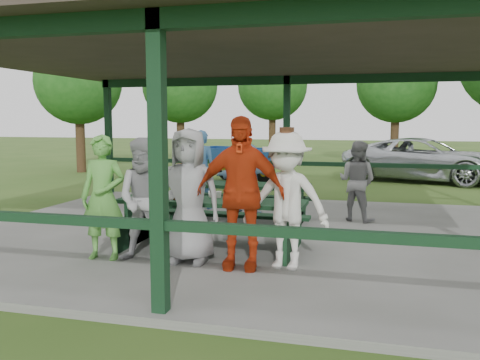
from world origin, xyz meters
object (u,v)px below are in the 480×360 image
(contestant_grey_left, at_px, (147,200))
(contestant_grey_mid, at_px, (189,196))
(pickup_truck, at_px, (425,160))
(farm_trailer, at_px, (232,164))
(spectator_grey, at_px, (357,181))
(picnic_table_near, at_px, (212,217))
(spectator_blue, at_px, (201,169))
(picnic_table_far, at_px, (240,198))
(contestant_red, at_px, (240,193))
(spectator_lblue, at_px, (248,179))
(contestant_white_fedora, at_px, (286,200))
(contestant_green, at_px, (103,197))

(contestant_grey_left, distance_m, contestant_grey_mid, 0.59)
(pickup_truck, bearing_deg, farm_trailer, 128.95)
(spectator_grey, bearing_deg, picnic_table_near, 76.54)
(spectator_blue, height_order, farm_trailer, spectator_blue)
(picnic_table_far, distance_m, contestant_red, 3.03)
(contestant_grey_left, bearing_deg, picnic_table_near, 44.40)
(spectator_grey, bearing_deg, picnic_table_far, 42.84)
(spectator_blue, height_order, spectator_grey, spectator_blue)
(spectator_grey, relative_size, farm_trailer, 0.44)
(picnic_table_near, relative_size, spectator_lblue, 1.91)
(contestant_white_fedora, distance_m, pickup_truck, 11.84)
(contestant_green, relative_size, spectator_grey, 1.13)
(contestant_white_fedora, bearing_deg, contestant_green, -167.58)
(spectator_grey, bearing_deg, contestant_red, 92.59)
(picnic_table_far, distance_m, contestant_grey_mid, 2.83)
(picnic_table_far, height_order, contestant_red, contestant_red)
(contestant_white_fedora, relative_size, spectator_blue, 1.07)
(contestant_grey_mid, bearing_deg, farm_trailer, 100.43)
(spectator_blue, bearing_deg, spectator_lblue, 157.50)
(spectator_lblue, bearing_deg, contestant_green, 68.52)
(contestant_green, bearing_deg, contestant_white_fedora, -1.83)
(contestant_red, xyz_separation_m, spectator_grey, (1.38, 3.65, -0.23))
(contestant_red, xyz_separation_m, spectator_lblue, (-0.81, 3.74, -0.26))
(farm_trailer, bearing_deg, spectator_lblue, -46.26)
(pickup_truck, bearing_deg, picnic_table_near, 178.36)
(contestant_red, bearing_deg, contestant_grey_mid, 169.09)
(picnic_table_far, bearing_deg, contestant_grey_left, -100.81)
(contestant_red, bearing_deg, contestant_grey_left, 177.52)
(contestant_grey_mid, distance_m, spectator_lblue, 3.65)
(contestant_grey_mid, distance_m, pickup_truck, 12.26)
(picnic_table_near, height_order, contestant_red, contestant_red)
(picnic_table_far, height_order, pickup_truck, pickup_truck)
(farm_trailer, bearing_deg, contestant_red, -48.85)
(spectator_grey, distance_m, farm_trailer, 7.10)
(contestant_white_fedora, relative_size, spectator_lblue, 1.24)
(contestant_white_fedora, bearing_deg, spectator_lblue, 119.36)
(picnic_table_far, distance_m, contestant_white_fedora, 3.10)
(contestant_red, bearing_deg, pickup_truck, 70.44)
(picnic_table_near, xyz_separation_m, contestant_white_fedora, (1.27, -0.76, 0.42))
(picnic_table_far, xyz_separation_m, contestant_grey_left, (-0.56, -2.92, 0.38))
(picnic_table_near, relative_size, spectator_grey, 1.84)
(spectator_lblue, distance_m, spectator_blue, 1.25)
(spectator_lblue, relative_size, spectator_grey, 0.96)
(contestant_green, bearing_deg, contestant_grey_mid, 1.08)
(contestant_grey_mid, bearing_deg, spectator_grey, 57.33)
(contestant_red, relative_size, spectator_blue, 1.15)
(picnic_table_near, relative_size, contestant_grey_mid, 1.55)
(spectator_blue, relative_size, farm_trailer, 0.49)
(picnic_table_near, distance_m, spectator_lblue, 2.86)
(picnic_table_near, height_order, contestant_grey_mid, contestant_grey_mid)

